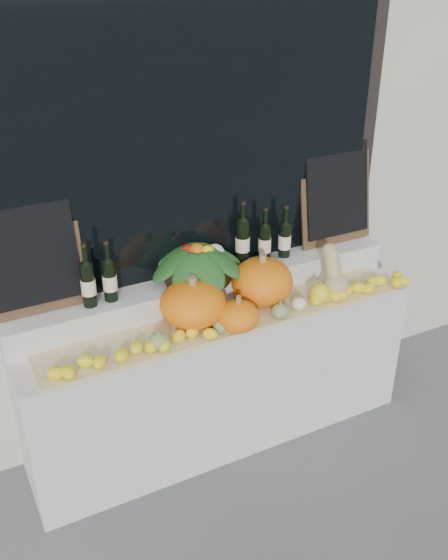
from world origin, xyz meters
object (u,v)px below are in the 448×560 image
(pumpkin_right, at_px, (262,282))
(butternut_squash, at_px, (334,275))
(produce_bowl, at_px, (197,262))
(pumpkin_left, at_px, (193,304))
(wine_bottle_tall, at_px, (243,242))

(pumpkin_right, bearing_deg, butternut_squash, -14.30)
(pumpkin_right, height_order, butternut_squash, butternut_squash)
(produce_bowl, bearing_deg, pumpkin_right, -31.03)
(butternut_squash, bearing_deg, produce_bowl, 158.06)
(pumpkin_left, bearing_deg, butternut_squash, -5.18)
(pumpkin_left, bearing_deg, wine_bottle_tall, 31.21)
(pumpkin_right, height_order, produce_bowl, produce_bowl)
(pumpkin_left, height_order, pumpkin_right, pumpkin_right)
(wine_bottle_tall, bearing_deg, pumpkin_left, -148.79)
(pumpkin_left, distance_m, wine_bottle_tall, 0.54)
(pumpkin_left, height_order, wine_bottle_tall, wine_bottle_tall)
(butternut_squash, height_order, wine_bottle_tall, wine_bottle_tall)
(butternut_squash, relative_size, produce_bowl, 0.51)
(pumpkin_right, relative_size, produce_bowl, 0.61)
(butternut_squash, bearing_deg, wine_bottle_tall, 140.10)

